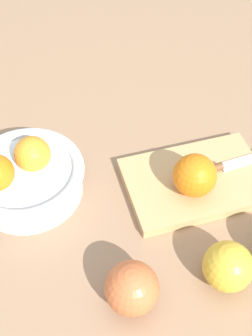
% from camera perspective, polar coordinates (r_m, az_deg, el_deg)
% --- Properties ---
extents(ground_plane, '(2.40, 2.40, 0.00)m').
position_cam_1_polar(ground_plane, '(0.71, 3.00, -8.05)').
color(ground_plane, '#997556').
extents(bowl, '(0.20, 0.20, 0.10)m').
position_cam_1_polar(bowl, '(0.74, -13.47, -1.02)').
color(bowl, silver).
rests_on(bowl, ground_plane).
extents(cutting_board, '(0.25, 0.16, 0.02)m').
position_cam_1_polar(cutting_board, '(0.76, 9.34, -1.73)').
color(cutting_board, tan).
rests_on(cutting_board, ground_plane).
extents(orange_on_board, '(0.07, 0.07, 0.07)m').
position_cam_1_polar(orange_on_board, '(0.71, 9.23, -1.00)').
color(orange_on_board, orange).
rests_on(orange_on_board, cutting_board).
extents(knife, '(0.16, 0.03, 0.01)m').
position_cam_1_polar(knife, '(0.78, 13.41, 0.38)').
color(knife, silver).
rests_on(knife, cutting_board).
extents(apple_front_right, '(0.07, 0.07, 0.07)m').
position_cam_1_polar(apple_front_right, '(0.65, 13.55, -12.74)').
color(apple_front_right, gold).
rests_on(apple_front_right, ground_plane).
extents(apple_front_left, '(0.08, 0.08, 0.08)m').
position_cam_1_polar(apple_front_left, '(0.61, 0.80, -15.86)').
color(apple_front_left, '#CC6638').
rests_on(apple_front_left, ground_plane).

